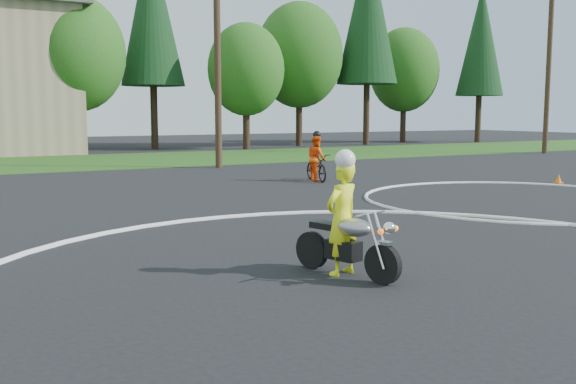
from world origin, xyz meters
TOP-DOWN VIEW (x-y plane):
  - grass_strip at (0.00, 27.00)m, footprint 120.00×10.00m
  - course_markings at (2.17, 4.35)m, footprint 19.05×19.05m
  - primary_motorcycle at (-0.47, 3.57)m, footprint 0.74×1.77m
  - rider_primary_grp at (-0.49, 3.70)m, footprint 0.67×0.54m
  - rider_second_grp at (5.83, 14.59)m, footprint 0.92×1.83m
  - treeline at (14.78, 34.61)m, footprint 38.20×8.10m
  - utility_poles at (5.00, 21.00)m, footprint 41.60×1.12m

SIDE VIEW (x-z plane):
  - course_markings at x=2.17m, z-range -0.05..0.07m
  - grass_strip at x=0.00m, z-range 0.00..0.02m
  - primary_motorcycle at x=-0.47m, z-range -0.01..0.94m
  - rider_second_grp at x=5.83m, z-range -0.25..1.43m
  - rider_primary_grp at x=-0.49m, z-range -0.03..1.74m
  - utility_poles at x=5.00m, z-range 0.20..10.20m
  - treeline at x=14.78m, z-range -0.64..13.88m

